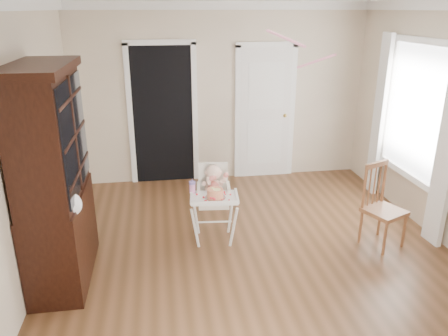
{
  "coord_description": "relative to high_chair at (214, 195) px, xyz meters",
  "views": [
    {
      "loc": [
        -0.97,
        -4.12,
        2.61
      ],
      "look_at": [
        -0.28,
        0.36,
        0.94
      ],
      "focal_mm": 35.0,
      "sensor_mm": 36.0,
      "label": 1
    }
  ],
  "objects": [
    {
      "name": "floor",
      "position": [
        0.39,
        -0.46,
        -0.58
      ],
      "size": [
        5.0,
        5.0,
        0.0
      ],
      "primitive_type": "plane",
      "color": "#50331B",
      "rests_on": "ground"
    },
    {
      "name": "wall_back",
      "position": [
        0.39,
        2.04,
        0.77
      ],
      "size": [
        4.5,
        0.0,
        4.5
      ],
      "primitive_type": "plane",
      "rotation": [
        1.57,
        0.0,
        0.0
      ],
      "color": "beige",
      "rests_on": "floor"
    },
    {
      "name": "wall_left",
      "position": [
        -1.86,
        -0.46,
        0.77
      ],
      "size": [
        0.0,
        5.0,
        5.0
      ],
      "primitive_type": "plane",
      "rotation": [
        1.57,
        0.0,
        1.57
      ],
      "color": "beige",
      "rests_on": "floor"
    },
    {
      "name": "crown_molding",
      "position": [
        0.39,
        -0.46,
        2.06
      ],
      "size": [
        4.5,
        5.0,
        0.12
      ],
      "primitive_type": null,
      "color": "white",
      "rests_on": "ceiling"
    },
    {
      "name": "doorway",
      "position": [
        -0.51,
        2.03,
        0.53
      ],
      "size": [
        1.06,
        0.05,
        2.22
      ],
      "color": "black",
      "rests_on": "wall_back"
    },
    {
      "name": "closet_door",
      "position": [
        1.09,
        2.02,
        0.45
      ],
      "size": [
        0.96,
        0.09,
        2.13
      ],
      "color": "white",
      "rests_on": "wall_back"
    },
    {
      "name": "window_right",
      "position": [
        2.57,
        0.34,
        0.71
      ],
      "size": [
        0.13,
        1.84,
        2.3
      ],
      "color": "white",
      "rests_on": "wall_right"
    },
    {
      "name": "high_chair",
      "position": [
        0.0,
        0.0,
        0.0
      ],
      "size": [
        0.59,
        0.71,
        0.94
      ],
      "rotation": [
        0.0,
        0.0,
        -0.1
      ],
      "color": "white",
      "rests_on": "floor"
    },
    {
      "name": "baby",
      "position": [
        0.0,
        0.02,
        0.14
      ],
      "size": [
        0.27,
        0.22,
        0.42
      ],
      "rotation": [
        0.0,
        0.0,
        -0.1
      ],
      "color": "beige",
      "rests_on": "high_chair"
    },
    {
      "name": "cake",
      "position": [
        -0.01,
        -0.24,
        0.13
      ],
      "size": [
        0.23,
        0.23,
        0.11
      ],
      "color": "silver",
      "rests_on": "high_chair"
    },
    {
      "name": "sippy_cup",
      "position": [
        -0.25,
        -0.07,
        0.15
      ],
      "size": [
        0.07,
        0.07,
        0.18
      ],
      "rotation": [
        0.0,
        0.0,
        -0.1
      ],
      "color": "#EE91CA",
      "rests_on": "high_chair"
    },
    {
      "name": "china_cabinet",
      "position": [
        -1.6,
        -0.5,
        0.5
      ],
      "size": [
        0.57,
        1.28,
        2.15
      ],
      "color": "black",
      "rests_on": "floor"
    },
    {
      "name": "dining_chair",
      "position": [
        1.9,
        -0.38,
        -0.13
      ],
      "size": [
        0.52,
        0.52,
        0.97
      ],
      "rotation": [
        0.0,
        0.0,
        0.42
      ],
      "color": "brown",
      "rests_on": "floor"
    },
    {
      "name": "streamer",
      "position": [
        0.67,
        -0.33,
        1.75
      ],
      "size": [
        0.29,
        0.42,
        0.15
      ],
      "primitive_type": null,
      "rotation": [
        0.26,
        0.0,
        0.58
      ],
      "color": "pink",
      "rests_on": "ceiling"
    }
  ]
}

